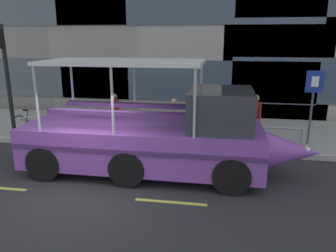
% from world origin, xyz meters
% --- Properties ---
extents(ground_plane, '(120.00, 120.00, 0.00)m').
position_xyz_m(ground_plane, '(0.00, 0.00, 0.00)').
color(ground_plane, '#2B2B2D').
extents(sidewalk, '(32.00, 4.80, 0.18)m').
position_xyz_m(sidewalk, '(0.00, 5.60, 0.09)').
color(sidewalk, '#99968E').
rests_on(sidewalk, ground_plane).
extents(curb_edge, '(32.00, 0.18, 0.18)m').
position_xyz_m(curb_edge, '(0.00, 3.11, 0.09)').
color(curb_edge, '#B2ADA3').
rests_on(curb_edge, ground_plane).
extents(lane_centreline, '(25.80, 0.12, 0.01)m').
position_xyz_m(lane_centreline, '(-0.00, -0.59, 0.00)').
color(lane_centreline, '#DBD64C').
rests_on(lane_centreline, ground_plane).
extents(curb_guardrail, '(10.41, 0.09, 0.80)m').
position_xyz_m(curb_guardrail, '(1.12, 3.45, 0.71)').
color(curb_guardrail, '#9EA0A8').
rests_on(curb_guardrail, sidewalk).
extents(traffic_light_pole, '(0.24, 0.46, 4.25)m').
position_xyz_m(traffic_light_pole, '(-4.77, 3.70, 2.75)').
color(traffic_light_pole, black).
rests_on(traffic_light_pole, sidewalk).
extents(parking_sign, '(0.60, 0.12, 2.66)m').
position_xyz_m(parking_sign, '(6.69, 4.22, 1.99)').
color(parking_sign, '#4C4F54').
rests_on(parking_sign, sidewalk).
extents(leaned_bicycle, '(1.74, 0.46, 0.96)m').
position_xyz_m(leaned_bicycle, '(-4.07, 3.93, 0.56)').
color(leaned_bicycle, black).
rests_on(leaned_bicycle, sidewalk).
extents(duck_tour_boat, '(8.67, 2.54, 3.32)m').
position_xyz_m(duck_tour_boat, '(1.77, 1.23, 1.09)').
color(duck_tour_boat, purple).
rests_on(duck_tour_boat, ground_plane).
extents(pedestrian_near_bow, '(0.39, 0.39, 1.78)m').
position_xyz_m(pedestrian_near_bow, '(4.74, 4.12, 1.25)').
color(pedestrian_near_bow, black).
rests_on(pedestrian_near_bow, sidewalk).
extents(pedestrian_mid_left, '(0.21, 0.44, 1.53)m').
position_xyz_m(pedestrian_mid_left, '(1.75, 4.24, 1.10)').
color(pedestrian_mid_left, '#1E2338').
rests_on(pedestrian_mid_left, sidewalk).
extents(pedestrian_mid_right, '(0.29, 0.44, 1.66)m').
position_xyz_m(pedestrian_mid_right, '(-0.60, 4.21, 1.18)').
color(pedestrian_mid_right, '#47423D').
rests_on(pedestrian_mid_right, sidewalk).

